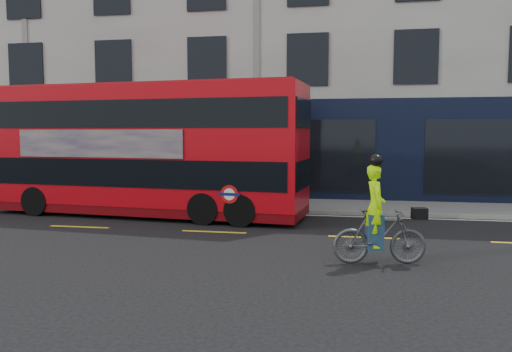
# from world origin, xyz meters

# --- Properties ---
(ground) EXTENTS (120.00, 120.00, 0.00)m
(ground) POSITION_xyz_m (0.00, 0.00, 0.00)
(ground) COLOR black
(ground) RESTS_ON ground
(pavement) EXTENTS (60.00, 3.00, 0.12)m
(pavement) POSITION_xyz_m (0.00, 6.50, 0.06)
(pavement) COLOR slate
(pavement) RESTS_ON ground
(kerb) EXTENTS (60.00, 0.12, 0.13)m
(kerb) POSITION_xyz_m (0.00, 5.00, 0.07)
(kerb) COLOR gray
(kerb) RESTS_ON ground
(building_terrace) EXTENTS (50.00, 10.07, 15.00)m
(building_terrace) POSITION_xyz_m (0.00, 12.94, 7.49)
(building_terrace) COLOR beige
(building_terrace) RESTS_ON ground
(road_edge_line) EXTENTS (58.00, 0.10, 0.01)m
(road_edge_line) POSITION_xyz_m (0.00, 4.70, 0.00)
(road_edge_line) COLOR silver
(road_edge_line) RESTS_ON ground
(lane_dashes) EXTENTS (58.00, 0.12, 0.01)m
(lane_dashes) POSITION_xyz_m (0.00, 1.50, 0.00)
(lane_dashes) COLOR yellow
(lane_dashes) RESTS_ON ground
(bus) EXTENTS (10.68, 3.38, 4.23)m
(bus) POSITION_xyz_m (-2.89, 3.79, 2.17)
(bus) COLOR #B7070F
(bus) RESTS_ON ground
(cyclist) EXTENTS (1.98, 0.85, 2.28)m
(cyclist) POSITION_xyz_m (4.21, -1.10, 0.76)
(cyclist) COLOR #4A4D4F
(cyclist) RESTS_ON ground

